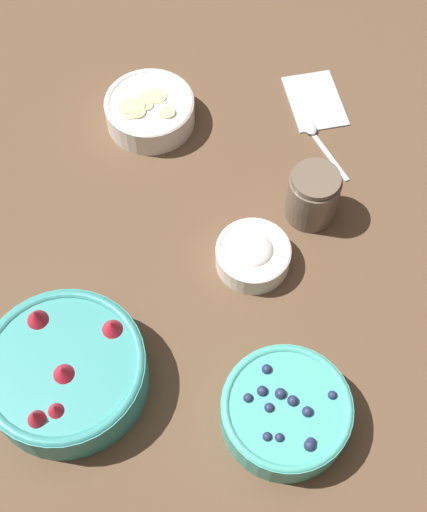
{
  "coord_description": "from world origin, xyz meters",
  "views": [
    {
      "loc": [
        -0.55,
        -0.05,
        0.96
      ],
      "look_at": [
        -0.03,
        -0.01,
        0.04
      ],
      "focal_mm": 50.0,
      "sensor_mm": 36.0,
      "label": 1
    }
  ],
  "objects": [
    {
      "name": "ground_plane",
      "position": [
        0.0,
        0.0,
        0.0
      ],
      "size": [
        4.0,
        4.0,
        0.0
      ],
      "primitive_type": "plane",
      "color": "brown"
    },
    {
      "name": "bowl_strawberries",
      "position": [
        -0.23,
        0.18,
        0.04
      ],
      "size": [
        0.22,
        0.22,
        0.09
      ],
      "color": "teal",
      "rests_on": "ground_plane"
    },
    {
      "name": "bowl_blueberries",
      "position": [
        -0.26,
        -0.12,
        0.03
      ],
      "size": [
        0.18,
        0.18,
        0.06
      ],
      "color": "#47AD9E",
      "rests_on": "ground_plane"
    },
    {
      "name": "bowl_bananas",
      "position": [
        0.25,
        0.12,
        0.03
      ],
      "size": [
        0.15,
        0.15,
        0.05
      ],
      "color": "white",
      "rests_on": "ground_plane"
    },
    {
      "name": "bowl_cream",
      "position": [
        -0.01,
        -0.07,
        0.03
      ],
      "size": [
        0.11,
        0.11,
        0.05
      ],
      "color": "white",
      "rests_on": "ground_plane"
    },
    {
      "name": "jar_chocolate",
      "position": [
        0.09,
        -0.16,
        0.04
      ],
      "size": [
        0.08,
        0.08,
        0.09
      ],
      "color": "brown",
      "rests_on": "ground_plane"
    },
    {
      "name": "napkin",
      "position": [
        0.32,
        -0.16,
        0.0
      ],
      "size": [
        0.15,
        0.12,
        0.01
      ],
      "color": "#B2BCC6",
      "rests_on": "ground_plane"
    },
    {
      "name": "spoon",
      "position": [
        0.23,
        -0.17,
        0.0
      ],
      "size": [
        0.13,
        0.08,
        0.01
      ],
      "color": "silver",
      "rests_on": "ground_plane"
    }
  ]
}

